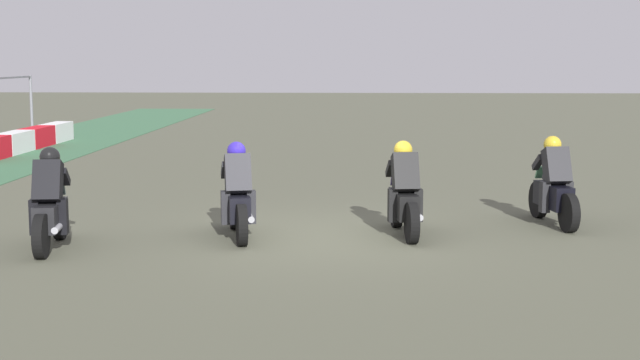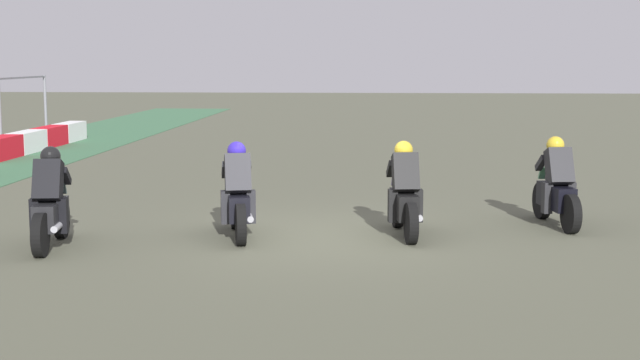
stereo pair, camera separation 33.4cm
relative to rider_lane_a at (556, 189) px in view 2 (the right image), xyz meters
The scene contains 5 objects.
ground_plane 4.11m from the rider_lane_a, 107.50° to the left, with size 120.00×120.00×0.00m, color #515241.
rider_lane_a is the anchor object (origin of this frame).
rider_lane_b 2.77m from the rider_lane_a, 111.28° to the left, with size 2.04×0.58×1.51m.
rider_lane_c 5.37m from the rider_lane_a, 103.97° to the left, with size 2.02×0.65×1.51m.
rider_lane_d 8.20m from the rider_lane_a, 106.12° to the left, with size 2.04×0.59×1.51m.
Camera 2 is at (-14.09, -0.88, 2.82)m, focal length 50.84 mm.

